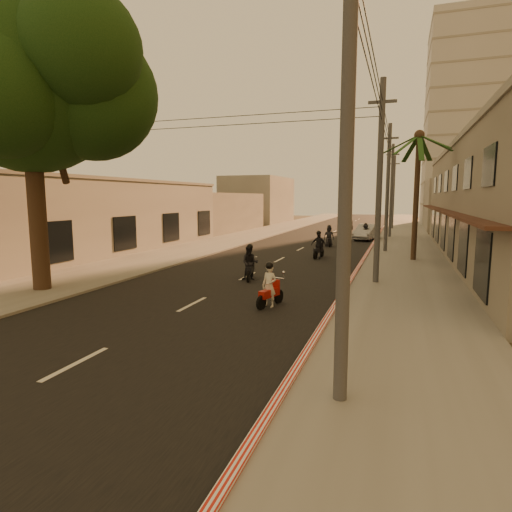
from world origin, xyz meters
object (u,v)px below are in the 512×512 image
object	(u,v)px
scooter_far_b	(365,233)
scooter_far_c	(349,223)
scooter_red	(270,287)
parked_car	(367,232)
scooter_far_a	(329,237)
scooter_mid_b	(319,246)
broadleaf_tree	(39,81)
palm_tree	(419,143)
scooter_mid_a	(250,264)

from	to	relation	value
scooter_far_b	scooter_far_c	xyz separation A→B (m)	(-2.78, 11.91, 0.15)
scooter_far_c	scooter_red	bearing A→B (deg)	-73.13
parked_car	scooter_far_c	world-z (taller)	scooter_far_c
scooter_red	scooter_far_a	world-z (taller)	scooter_far_a
scooter_mid_b	scooter_far_b	xyz separation A→B (m)	(2.00, 12.44, -0.07)
broadleaf_tree	parked_car	xyz separation A→B (m)	(10.84, 26.81, -7.74)
parked_car	scooter_mid_b	bearing A→B (deg)	-89.11
scooter_mid_b	broadleaf_tree	bearing A→B (deg)	-114.58
palm_tree	scooter_mid_b	xyz separation A→B (m)	(-5.80, -0.49, -6.33)
scooter_red	scooter_far_b	world-z (taller)	scooter_red
scooter_mid_b	scooter_mid_a	bearing A→B (deg)	-93.03
scooter_mid_a	parked_car	distance (m)	22.13
scooter_mid_b	scooter_far_c	xyz separation A→B (m)	(-0.78, 24.35, 0.08)
palm_tree	scooter_far_a	bearing A→B (deg)	134.17
broadleaf_tree	parked_car	distance (m)	29.94
scooter_red	parked_car	world-z (taller)	scooter_red
broadleaf_tree	scooter_mid_b	xyz separation A→B (m)	(8.81, 13.37, -7.66)
broadleaf_tree	scooter_far_c	size ratio (longest dim) A/B	6.08
scooter_red	parked_car	size ratio (longest dim) A/B	0.35
parked_car	scooter_mid_a	bearing A→B (deg)	-90.36
scooter_far_a	scooter_mid_a	bearing A→B (deg)	-109.45
broadleaf_tree	scooter_far_a	bearing A→B (deg)	67.52
parked_car	scooter_far_c	size ratio (longest dim) A/B	2.35
broadleaf_tree	scooter_mid_a	distance (m)	11.56
scooter_far_b	scooter_far_c	distance (m)	12.23
scooter_mid_b	parked_car	bearing A→B (deg)	90.20
broadleaf_tree	palm_tree	world-z (taller)	broadleaf_tree
scooter_far_a	scooter_far_b	size ratio (longest dim) A/B	1.05
scooter_far_a	scooter_far_c	distance (m)	17.46
scooter_red	scooter_mid_a	bearing A→B (deg)	133.37
broadleaf_tree	scooter_far_a	xyz separation A→B (m)	(8.39, 20.26, -7.68)
broadleaf_tree	scooter_red	size ratio (longest dim) A/B	7.30
scooter_mid_b	scooter_far_b	world-z (taller)	scooter_mid_b
scooter_red	scooter_mid_b	xyz separation A→B (m)	(-0.60, 12.91, 0.08)
scooter_red	scooter_far_c	bearing A→B (deg)	108.10
scooter_mid_a	scooter_far_c	size ratio (longest dim) A/B	0.89
palm_tree	scooter_red	bearing A→B (deg)	-111.24
palm_tree	scooter_red	world-z (taller)	palm_tree
broadleaf_tree	scooter_far_b	distance (m)	29.03
palm_tree	scooter_far_c	bearing A→B (deg)	105.41
scooter_mid_a	parked_car	bearing A→B (deg)	68.77
palm_tree	scooter_mid_b	size ratio (longest dim) A/B	4.47
scooter_red	scooter_far_b	bearing A→B (deg)	102.82
broadleaf_tree	scooter_mid_b	bearing A→B (deg)	56.61
palm_tree	scooter_mid_a	world-z (taller)	palm_tree
scooter_far_b	scooter_red	bearing A→B (deg)	-92.94
scooter_far_b	parked_car	world-z (taller)	scooter_far_b
scooter_far_a	scooter_far_c	xyz separation A→B (m)	(-0.35, 17.45, 0.10)
scooter_far_c	palm_tree	bearing A→B (deg)	-59.83
scooter_mid_a	parked_car	xyz separation A→B (m)	(3.79, 21.81, -0.06)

